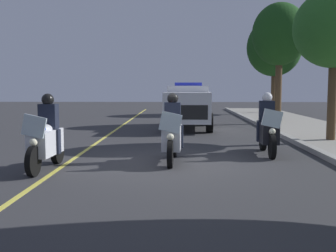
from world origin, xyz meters
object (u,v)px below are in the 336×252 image
object	(u,v)px
police_motorcycle_lead_left	(46,139)
tree_behind_suv	(274,47)
police_suv	(188,105)
tree_mid_block	(335,29)
police_motorcycle_lead_right	(172,134)
tree_far_back	(280,35)
police_motorcycle_trailing	(267,129)

from	to	relation	value
police_motorcycle_lead_left	tree_behind_suv	distance (m)	21.87
police_motorcycle_lead_left	police_suv	distance (m)	9.82
tree_mid_block	tree_behind_suv	distance (m)	14.74
police_motorcycle_lead_right	tree_behind_suv	world-z (taller)	tree_behind_suv
police_motorcycle_lead_left	tree_mid_block	xyz separation A→B (m)	(-4.70, 8.10, 3.05)
police_motorcycle_lead_left	police_suv	world-z (taller)	police_suv
police_suv	tree_behind_suv	bearing A→B (deg)	149.25
police_suv	tree_behind_suv	size ratio (longest dim) A/B	0.78
police_suv	tree_far_back	bearing A→B (deg)	119.09
police_motorcycle_lead_left	tree_behind_suv	world-z (taller)	tree_behind_suv
police_motorcycle_lead_right	tree_behind_suv	bearing A→B (deg)	160.18
police_motorcycle_lead_left	police_motorcycle_trailing	xyz separation A→B (m)	(-2.23, 5.45, 0.00)
police_motorcycle_lead_right	tree_mid_block	world-z (taller)	tree_mid_block
tree_far_back	tree_behind_suv	world-z (taller)	tree_behind_suv
police_motorcycle_trailing	police_suv	bearing A→B (deg)	-163.68
police_motorcycle_lead_right	police_suv	size ratio (longest dim) A/B	0.43
tree_mid_block	tree_behind_suv	xyz separation A→B (m)	(-14.66, 1.36, 0.77)
police_motorcycle_trailing	police_suv	distance (m)	7.28
police_motorcycle_lead_left	police_motorcycle_lead_right	bearing A→B (deg)	109.53
tree_behind_suv	police_motorcycle_lead_right	bearing A→B (deg)	-19.82
tree_behind_suv	police_suv	bearing A→B (deg)	-30.75
police_motorcycle_lead_right	police_suv	xyz separation A→B (m)	(-8.19, 0.57, 0.37)
police_motorcycle_lead_left	tree_mid_block	size ratio (longest dim) A/B	0.43
police_suv	tree_far_back	distance (m)	6.22
tree_far_back	tree_behind_suv	bearing A→B (deg)	169.10
tree_mid_block	police_motorcycle_lead_right	bearing A→B (deg)	-54.94
police_motorcycle_lead_right	tree_far_back	world-z (taller)	tree_far_back
police_suv	tree_far_back	size ratio (longest dim) A/B	0.84
police_suv	police_motorcycle_lead_left	bearing A→B (deg)	-20.34
police_motorcycle_trailing	tree_behind_suv	bearing A→B (deg)	166.86
police_suv	tree_far_back	world-z (taller)	tree_far_back
tree_mid_block	police_suv	bearing A→B (deg)	-133.88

